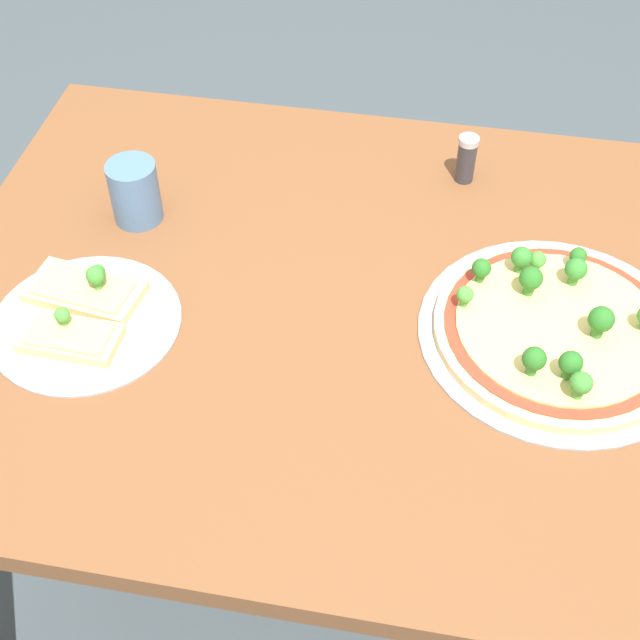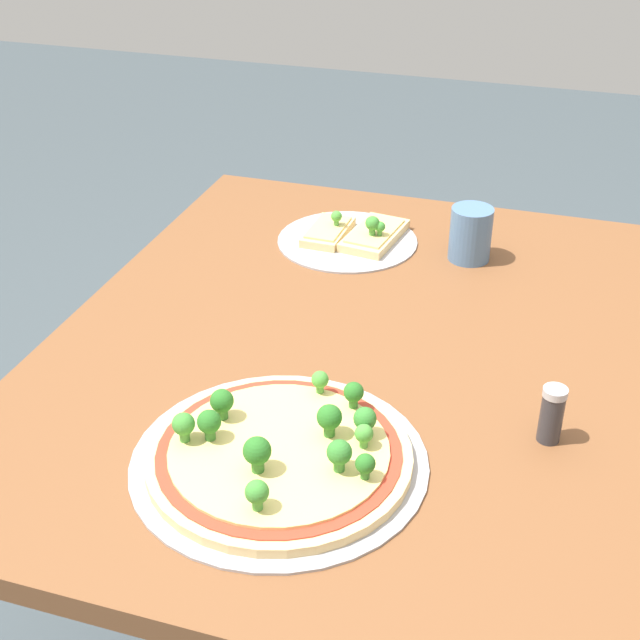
% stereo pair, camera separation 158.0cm
% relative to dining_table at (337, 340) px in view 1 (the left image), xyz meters
% --- Properties ---
extents(ground_plane, '(8.00, 8.00, 0.00)m').
position_rel_dining_table_xyz_m(ground_plane, '(0.00, 0.00, -0.62)').
color(ground_plane, '#3D474C').
extents(dining_table, '(1.19, 0.94, 0.71)m').
position_rel_dining_table_xyz_m(dining_table, '(0.00, 0.00, 0.00)').
color(dining_table, brown).
rests_on(dining_table, ground_plane).
extents(pizza_tray_whole, '(0.39, 0.39, 0.07)m').
position_rel_dining_table_xyz_m(pizza_tray_whole, '(0.31, -0.01, 0.10)').
color(pizza_tray_whole, '#A3A3A8').
rests_on(pizza_tray_whole, dining_table).
extents(pizza_tray_slice, '(0.27, 0.27, 0.06)m').
position_rel_dining_table_xyz_m(pizza_tray_slice, '(-0.35, -0.10, 0.10)').
color(pizza_tray_slice, '#A3A3A8').
rests_on(pizza_tray_slice, dining_table).
extents(drinking_cup, '(0.08, 0.08, 0.10)m').
position_rel_dining_table_xyz_m(drinking_cup, '(-0.34, 0.13, 0.14)').
color(drinking_cup, '#4C7099').
rests_on(drinking_cup, dining_table).
extents(condiment_shaker, '(0.03, 0.03, 0.08)m').
position_rel_dining_table_xyz_m(condiment_shaker, '(0.16, 0.32, 0.13)').
color(condiment_shaker, '#333338').
rests_on(condiment_shaker, dining_table).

